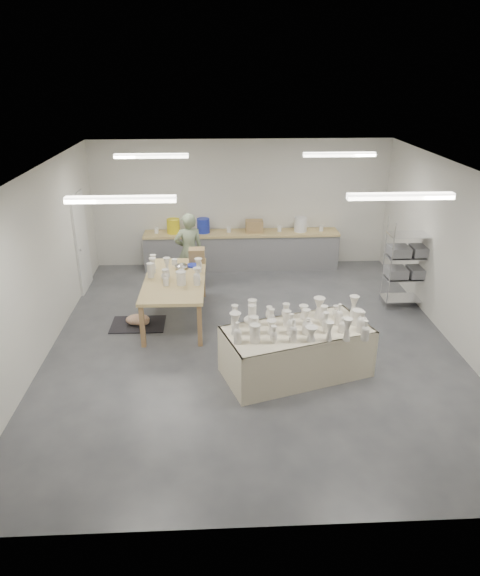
{
  "coord_description": "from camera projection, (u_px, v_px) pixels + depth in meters",
  "views": [
    {
      "loc": [
        -0.6,
        -7.97,
        4.47
      ],
      "look_at": [
        -0.22,
        -0.02,
        1.05
      ],
      "focal_mm": 32.0,
      "sensor_mm": 36.0,
      "label": 1
    }
  ],
  "objects": [
    {
      "name": "back_counter",
      "position": [
        241.0,
        249.0,
        12.29
      ],
      "size": [
        4.6,
        0.6,
        1.24
      ],
      "color": "tan",
      "rests_on": "ground"
    },
    {
      "name": "drying_table",
      "position": [
        297.0,
        349.0,
        7.99
      ],
      "size": [
        2.46,
        1.74,
        1.15
      ],
      "rotation": [
        0.0,
        0.0,
        0.31
      ],
      "color": "olive",
      "rests_on": "ground"
    },
    {
      "name": "wire_shelf",
      "position": [
        408.0,
        263.0,
        10.17
      ],
      "size": [
        0.88,
        0.48,
        1.8
      ],
      "color": "silver",
      "rests_on": "ground"
    },
    {
      "name": "potter",
      "position": [
        189.0,
        252.0,
        11.0
      ],
      "size": [
        0.68,
        0.51,
        1.7
      ],
      "primitive_type": "imported",
      "rotation": [
        0.0,
        0.0,
        3.32
      ],
      "color": "gray",
      "rests_on": "ground"
    },
    {
      "name": "room",
      "position": [
        246.0,
        229.0,
        8.37
      ],
      "size": [
        8.0,
        8.02,
        3.0
      ],
      "color": "#424449",
      "rests_on": "ground"
    },
    {
      "name": "work_table",
      "position": [
        177.0,
        277.0,
        9.7
      ],
      "size": [
        1.15,
        2.26,
        1.22
      ],
      "rotation": [
        0.0,
        0.0,
        -0.01
      ],
      "color": "tan",
      "rests_on": "ground"
    },
    {
      "name": "cat",
      "position": [
        139.0,
        320.0,
        9.64
      ],
      "size": [
        0.47,
        0.35,
        0.19
      ],
      "rotation": [
        0.0,
        0.0,
        -0.06
      ],
      "color": "white",
      "rests_on": "rug"
    },
    {
      "name": "rug",
      "position": [
        138.0,
        324.0,
        9.7
      ],
      "size": [
        1.0,
        0.7,
        0.02
      ],
      "primitive_type": "cube",
      "color": "black",
      "rests_on": "ground"
    },
    {
      "name": "red_stool",
      "position": [
        191.0,
        272.0,
        11.48
      ],
      "size": [
        0.42,
        0.42,
        0.3
      ],
      "rotation": [
        0.0,
        0.0,
        -0.43
      ],
      "color": "#B02A19",
      "rests_on": "ground"
    }
  ]
}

